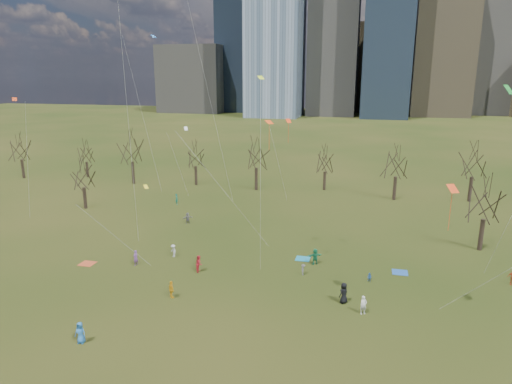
% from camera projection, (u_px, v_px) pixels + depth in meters
% --- Properties ---
extents(ground, '(500.00, 500.00, 0.00)m').
position_uv_depth(ground, '(225.00, 293.00, 43.60)').
color(ground, black).
rests_on(ground, ground).
extents(downtown_skyline, '(212.50, 78.00, 118.00)m').
position_uv_depth(downtown_skyline, '(346.00, 37.00, 232.35)').
color(downtown_skyline, slate).
rests_on(downtown_skyline, ground).
extents(bare_tree_row, '(113.04, 29.80, 9.50)m').
position_uv_depth(bare_tree_row, '(292.00, 161.00, 77.07)').
color(bare_tree_row, black).
rests_on(bare_tree_row, ground).
extents(blanket_teal, '(1.60, 1.50, 0.03)m').
position_uv_depth(blanket_teal, '(303.00, 259.00, 51.70)').
color(blanket_teal, teal).
rests_on(blanket_teal, ground).
extents(blanket_navy, '(1.60, 1.50, 0.03)m').
position_uv_depth(blanket_navy, '(400.00, 272.00, 48.13)').
color(blanket_navy, '#2251A1').
rests_on(blanket_navy, ground).
extents(blanket_crimson, '(1.60, 1.50, 0.03)m').
position_uv_depth(blanket_crimson, '(87.00, 264.00, 50.35)').
color(blanket_crimson, '#BB4825').
rests_on(blanket_crimson, ground).
extents(person_0, '(0.91, 0.64, 1.76)m').
position_uv_depth(person_0, '(80.00, 333.00, 35.28)').
color(person_0, '#2768AC').
rests_on(person_0, ground).
extents(person_1, '(0.74, 0.66, 1.69)m').
position_uv_depth(person_1, '(363.00, 305.00, 39.59)').
color(person_1, silver).
rests_on(person_1, ground).
extents(person_2, '(0.79, 0.96, 1.81)m').
position_uv_depth(person_2, '(199.00, 264.00, 48.16)').
color(person_2, red).
rests_on(person_2, ground).
extents(person_3, '(0.47, 0.79, 1.20)m').
position_uv_depth(person_3, '(303.00, 270.00, 47.42)').
color(person_3, '#5B5A5F').
rests_on(person_3, ground).
extents(person_4, '(1.00, 0.98, 1.69)m').
position_uv_depth(person_4, '(171.00, 289.00, 42.46)').
color(person_4, yellow).
rests_on(person_4, ground).
extents(person_5, '(1.74, 1.28, 1.82)m').
position_uv_depth(person_5, '(315.00, 256.00, 50.04)').
color(person_5, '#197149').
rests_on(person_5, ground).
extents(person_6, '(1.09, 1.14, 1.96)m').
position_uv_depth(person_6, '(344.00, 293.00, 41.49)').
color(person_6, black).
rests_on(person_6, ground).
extents(person_7, '(0.57, 0.72, 1.74)m').
position_uv_depth(person_7, '(136.00, 258.00, 49.77)').
color(person_7, '#854F9F').
rests_on(person_7, ground).
extents(person_8, '(0.58, 0.56, 0.94)m').
position_uv_depth(person_8, '(369.00, 277.00, 45.87)').
color(person_8, '#285AAE').
rests_on(person_8, ground).
extents(person_9, '(1.08, 1.03, 1.47)m').
position_uv_depth(person_9, '(173.00, 251.00, 52.16)').
color(person_9, silver).
rests_on(person_9, ground).
extents(person_11, '(1.42, 1.28, 1.57)m').
position_uv_depth(person_11, '(188.00, 218.00, 63.87)').
color(person_11, slate).
rests_on(person_11, ground).
extents(person_13, '(0.68, 0.75, 1.73)m').
position_uv_depth(person_13, '(177.00, 199.00, 73.35)').
color(person_13, '#1A7863').
rests_on(person_13, ground).
extents(kites_airborne, '(69.50, 38.38, 33.66)m').
position_uv_depth(kites_airborne, '(275.00, 136.00, 52.09)').
color(kites_airborne, '#FF4F15').
rests_on(kites_airborne, ground).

